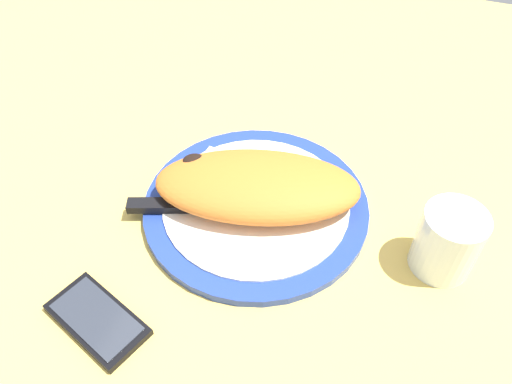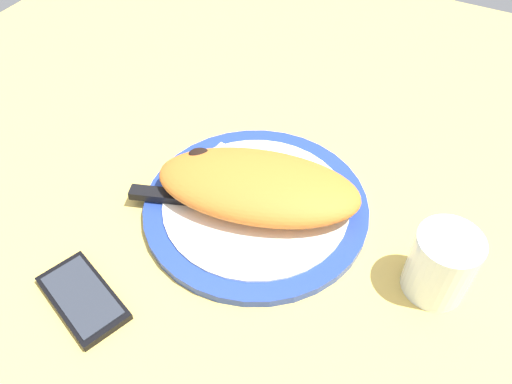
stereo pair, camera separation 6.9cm
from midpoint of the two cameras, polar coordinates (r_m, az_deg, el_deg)
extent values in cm
cube|color=#DBB756|center=(72.86, 2.71, -2.88)|extent=(150.00, 150.00, 3.00)
cylinder|color=#233D99|center=(71.22, 2.77, -1.77)|extent=(31.25, 31.25, 1.32)
cylinder|color=white|center=(70.62, 2.79, -1.34)|extent=(25.85, 25.85, 0.30)
ellipsoid|color=orange|center=(68.95, 2.91, 0.59)|extent=(30.39, 20.18, 5.33)
ellipsoid|color=black|center=(66.54, 9.73, -0.16)|extent=(2.12, 2.14, 0.57)
ellipsoid|color=black|center=(71.40, -3.66, 4.18)|extent=(3.62, 3.45, 1.01)
cube|color=silver|center=(74.03, 4.78, 1.82)|extent=(13.18, 2.40, 0.40)
cube|color=silver|center=(77.27, -0.68, 4.39)|extent=(4.23, 2.64, 0.40)
cube|color=silver|center=(69.69, 1.43, -1.71)|extent=(13.56, 6.14, 0.40)
cube|color=black|center=(71.11, -7.75, -0.49)|extent=(9.20, 4.92, 1.20)
cube|color=black|center=(65.08, -15.89, -11.50)|extent=(13.74, 10.24, 1.00)
cube|color=#2D333D|center=(64.60, -15.99, -11.23)|extent=(12.02, 8.83, 0.16)
cylinder|color=silver|center=(65.44, 22.90, -7.61)|extent=(7.71, 7.71, 9.18)
cylinder|color=silver|center=(67.36, 22.28, -8.85)|extent=(7.10, 7.10, 3.79)
camera|label=1|loc=(0.03, -87.13, 3.09)|focal=35.82mm
camera|label=2|loc=(0.03, 92.87, -3.09)|focal=35.82mm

